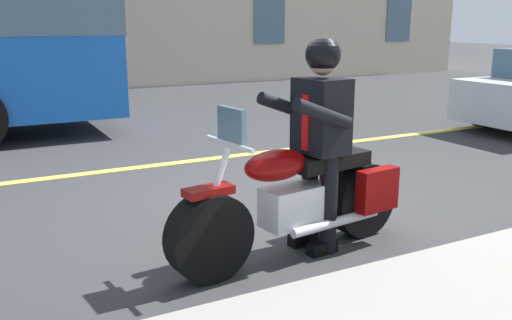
{
  "coord_description": "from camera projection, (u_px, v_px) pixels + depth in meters",
  "views": [
    {
      "loc": [
        2.97,
        4.9,
        1.84
      ],
      "look_at": [
        0.93,
        1.01,
        0.75
      ],
      "focal_mm": 38.83,
      "sensor_mm": 36.0,
      "label": 1
    }
  ],
  "objects": [
    {
      "name": "rider_main",
      "position": [
        320.0,
        126.0,
        4.42
      ],
      "size": [
        0.67,
        0.61,
        1.74
      ],
      "color": "black",
      "rests_on": "ground_plane"
    },
    {
      "name": "motorcycle_main",
      "position": [
        300.0,
        200.0,
        4.45
      ],
      "size": [
        2.22,
        0.77,
        1.26
      ],
      "color": "black",
      "rests_on": "ground_plane"
    },
    {
      "name": "lane_center_stripe",
      "position": [
        214.0,
        158.0,
        7.71
      ],
      "size": [
        60.0,
        0.16,
        0.01
      ],
      "primitive_type": "cube",
      "color": "#E5DB4C",
      "rests_on": "ground_plane"
    },
    {
      "name": "ground_plane",
      "position": [
        288.0,
        198.0,
        5.99
      ],
      "size": [
        80.0,
        80.0,
        0.0
      ],
      "primitive_type": "plane",
      "color": "#333335"
    }
  ]
}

